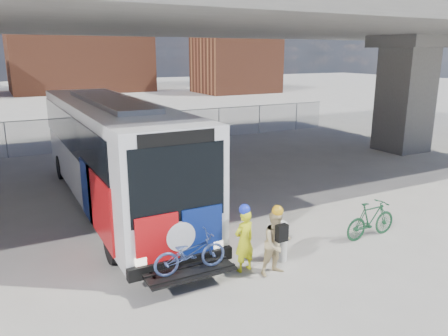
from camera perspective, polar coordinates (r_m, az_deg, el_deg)
ground at (r=14.19m, az=-3.54°, el=-6.41°), size 160.00×160.00×0.00m
bus at (r=15.31m, az=-14.51°, el=2.95°), size 2.67×12.90×3.69m
overpass at (r=17.02m, az=-9.85°, el=19.36°), size 40.00×16.00×7.95m
chainlink_fence at (r=24.95m, az=-15.18°, el=5.74°), size 30.00×0.06×30.00m
brick_buildings at (r=60.67m, az=-22.38°, el=13.98°), size 54.00×22.00×12.00m
smokestack at (r=70.22m, az=-12.57°, el=20.47°), size 2.20×2.20×25.00m
bollard at (r=11.22m, az=7.55°, el=-9.21°), size 0.29×0.29×1.09m
cyclist_hivis at (r=10.57m, az=2.67°, el=-9.26°), size 0.62×0.46×1.70m
cyclist_tan at (r=10.48m, az=6.90°, el=-9.59°), size 0.79×0.62×1.73m
bike_parked at (r=13.16m, az=18.64°, el=-6.41°), size 1.81×0.53×1.08m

